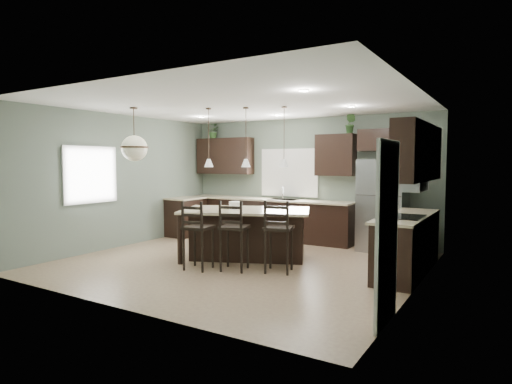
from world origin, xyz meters
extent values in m
plane|color=#9E8466|center=(0.00, 0.00, 0.00)|extent=(6.00, 6.00, 0.00)
cube|color=white|center=(2.98, -1.55, 1.02)|extent=(0.04, 0.82, 2.04)
cube|color=white|center=(-0.40, 2.73, 1.55)|extent=(1.35, 0.02, 1.00)
cube|color=white|center=(-2.98, -0.80, 1.55)|extent=(0.02, 1.10, 1.00)
cube|color=black|center=(-2.70, 1.70, 0.45)|extent=(0.60, 0.90, 0.90)
cube|color=beige|center=(-2.68, 1.70, 0.92)|extent=(0.66, 0.96, 0.04)
cube|color=black|center=(-0.85, 2.45, 0.45)|extent=(4.20, 0.60, 0.90)
cube|color=beige|center=(-0.85, 2.43, 0.92)|extent=(4.20, 0.66, 0.04)
cube|color=gray|center=(-0.40, 2.43, 0.94)|extent=(0.70, 0.45, 0.01)
cylinder|color=silver|center=(-0.40, 2.40, 1.08)|extent=(0.02, 0.02, 0.28)
cube|color=black|center=(-2.15, 2.58, 1.95)|extent=(1.55, 0.34, 0.90)
cube|color=black|center=(0.80, 2.58, 1.95)|extent=(0.85, 0.34, 0.90)
cube|color=black|center=(1.85, 2.58, 2.25)|extent=(1.05, 0.34, 0.45)
cube|color=black|center=(2.70, 0.87, 0.45)|extent=(0.60, 2.35, 0.90)
cube|color=beige|center=(2.68, 0.87, 0.92)|extent=(0.66, 2.35, 0.04)
cube|color=black|center=(2.68, 0.60, 0.94)|extent=(0.58, 0.75, 0.02)
cube|color=gray|center=(2.40, 0.60, 0.45)|extent=(0.01, 0.72, 0.60)
cube|color=black|center=(2.83, 0.87, 1.95)|extent=(0.34, 2.35, 0.90)
cube|color=gray|center=(2.78, 0.60, 1.55)|extent=(0.40, 0.75, 0.40)
cube|color=gray|center=(1.89, 2.38, 0.93)|extent=(0.90, 0.74, 1.85)
cube|color=black|center=(-0.09, 0.36, 0.46)|extent=(2.65, 2.13, 0.92)
cylinder|color=white|center=(-0.27, 0.27, 0.99)|extent=(0.24, 0.24, 0.14)
cube|color=black|center=(-0.33, -0.74, 0.58)|extent=(0.49, 0.49, 1.16)
cube|color=black|center=(0.21, -0.48, 0.59)|extent=(0.54, 0.54, 1.18)
cube|color=black|center=(0.90, -0.20, 0.60)|extent=(0.55, 0.55, 1.19)
imported|color=#2B4E22|center=(-2.48, 2.55, 2.58)|extent=(0.37, 0.34, 0.36)
imported|color=#284A20|center=(1.13, 2.55, 2.61)|extent=(0.28, 0.26, 0.42)
plane|color=slate|center=(0.00, 2.75, 1.40)|extent=(6.00, 0.00, 6.00)
plane|color=slate|center=(0.00, -2.75, 1.40)|extent=(6.00, 0.00, 6.00)
plane|color=slate|center=(-3.00, 0.00, 1.40)|extent=(0.00, 5.50, 5.50)
plane|color=slate|center=(3.00, 0.00, 1.40)|extent=(0.00, 5.50, 5.50)
plane|color=white|center=(0.00, 0.00, 2.80)|extent=(6.00, 6.00, 0.00)
camera|label=1|loc=(4.16, -6.27, 1.80)|focal=30.00mm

